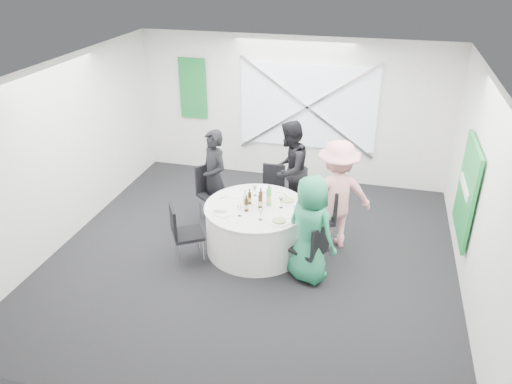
% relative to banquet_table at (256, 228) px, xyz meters
% --- Properties ---
extents(floor, '(6.00, 6.00, 0.00)m').
position_rel_banquet_table_xyz_m(floor, '(0.00, -0.20, -0.38)').
color(floor, black).
rests_on(floor, ground).
extents(ceiling, '(6.00, 6.00, 0.00)m').
position_rel_banquet_table_xyz_m(ceiling, '(0.00, -0.20, 2.42)').
color(ceiling, silver).
rests_on(ceiling, wall_back).
extents(wall_back, '(6.00, 0.00, 6.00)m').
position_rel_banquet_table_xyz_m(wall_back, '(0.00, 2.80, 1.02)').
color(wall_back, silver).
rests_on(wall_back, floor).
extents(wall_front, '(6.00, 0.00, 6.00)m').
position_rel_banquet_table_xyz_m(wall_front, '(0.00, -3.20, 1.02)').
color(wall_front, silver).
rests_on(wall_front, floor).
extents(wall_left, '(0.00, 6.00, 6.00)m').
position_rel_banquet_table_xyz_m(wall_left, '(-3.00, -0.20, 1.02)').
color(wall_left, silver).
rests_on(wall_left, floor).
extents(wall_right, '(0.00, 6.00, 6.00)m').
position_rel_banquet_table_xyz_m(wall_right, '(3.00, -0.20, 1.02)').
color(wall_right, silver).
rests_on(wall_right, floor).
extents(window_panel, '(2.60, 0.03, 1.60)m').
position_rel_banquet_table_xyz_m(window_panel, '(0.30, 2.76, 1.12)').
color(window_panel, silver).
rests_on(window_panel, wall_back).
extents(window_brace_a, '(2.63, 0.05, 1.84)m').
position_rel_banquet_table_xyz_m(window_brace_a, '(0.30, 2.72, 1.12)').
color(window_brace_a, silver).
rests_on(window_brace_a, window_panel).
extents(window_brace_b, '(2.63, 0.05, 1.84)m').
position_rel_banquet_table_xyz_m(window_brace_b, '(0.30, 2.72, 1.12)').
color(window_brace_b, silver).
rests_on(window_brace_b, window_panel).
extents(green_banner, '(0.55, 0.04, 1.20)m').
position_rel_banquet_table_xyz_m(green_banner, '(-2.00, 2.75, 1.32)').
color(green_banner, '#146629').
rests_on(green_banner, wall_back).
extents(green_sign, '(0.05, 1.20, 1.40)m').
position_rel_banquet_table_xyz_m(green_sign, '(2.94, 0.40, 0.82)').
color(green_sign, '#178132').
rests_on(green_sign, wall_right).
extents(banquet_table, '(1.56, 1.56, 0.76)m').
position_rel_banquet_table_xyz_m(banquet_table, '(0.00, 0.00, 0.00)').
color(banquet_table, white).
rests_on(banquet_table, floor).
extents(chair_back, '(0.41, 0.42, 0.89)m').
position_rel_banquet_table_xyz_m(chair_back, '(-0.01, 1.19, 0.14)').
color(chair_back, black).
rests_on(chair_back, floor).
extents(chair_back_left, '(0.62, 0.62, 0.97)m').
position_rel_banquet_table_xyz_m(chair_back_left, '(-0.99, 0.76, 0.19)').
color(chair_back_left, black).
rests_on(chair_back_left, floor).
extents(chair_back_right, '(0.59, 0.59, 1.01)m').
position_rel_banquet_table_xyz_m(chair_back_right, '(0.98, 0.36, 0.21)').
color(chair_back_right, black).
rests_on(chair_back_right, floor).
extents(chair_front_right, '(0.55, 0.55, 0.89)m').
position_rel_banquet_table_xyz_m(chair_front_right, '(0.96, -0.52, 0.14)').
color(chair_front_right, black).
rests_on(chair_front_right, floor).
extents(chair_front_left, '(0.59, 0.59, 0.94)m').
position_rel_banquet_table_xyz_m(chair_front_left, '(-0.96, -0.59, 0.17)').
color(chair_front_left, black).
rests_on(chair_front_left, floor).
extents(person_man_back_left, '(0.70, 0.67, 1.62)m').
position_rel_banquet_table_xyz_m(person_man_back_left, '(-0.91, 0.73, 0.43)').
color(person_man_back_left, black).
rests_on(person_man_back_left, floor).
extents(person_man_back, '(0.61, 0.90, 1.70)m').
position_rel_banquet_table_xyz_m(person_man_back, '(0.26, 1.25, 0.47)').
color(person_man_back, black).
rests_on(person_man_back, floor).
extents(person_woman_pink, '(1.24, 0.90, 1.74)m').
position_rel_banquet_table_xyz_m(person_woman_pink, '(1.14, 0.45, 0.49)').
color(person_woman_pink, pink).
rests_on(person_woman_pink, floor).
extents(person_woman_green, '(0.92, 0.82, 1.58)m').
position_rel_banquet_table_xyz_m(person_woman_green, '(0.90, -0.52, 0.41)').
color(person_woman_green, '#238056').
rests_on(person_woman_green, floor).
extents(plate_back, '(0.28, 0.28, 0.01)m').
position_rel_banquet_table_xyz_m(plate_back, '(-0.06, 0.58, 0.39)').
color(plate_back, white).
rests_on(plate_back, banquet_table).
extents(plate_back_left, '(0.28, 0.28, 0.01)m').
position_rel_banquet_table_xyz_m(plate_back_left, '(-0.43, 0.28, 0.39)').
color(plate_back_left, white).
rests_on(plate_back_left, banquet_table).
extents(plate_back_right, '(0.26, 0.26, 0.04)m').
position_rel_banquet_table_xyz_m(plate_back_right, '(0.44, 0.26, 0.40)').
color(plate_back_right, white).
rests_on(plate_back_right, banquet_table).
extents(plate_front_right, '(0.29, 0.29, 0.04)m').
position_rel_banquet_table_xyz_m(plate_front_right, '(0.43, -0.37, 0.40)').
color(plate_front_right, white).
rests_on(plate_front_right, banquet_table).
extents(plate_front_left, '(0.29, 0.29, 0.01)m').
position_rel_banquet_table_xyz_m(plate_front_left, '(-0.42, -0.31, 0.39)').
color(plate_front_left, white).
rests_on(plate_front_left, banquet_table).
extents(napkin, '(0.19, 0.14, 0.05)m').
position_rel_banquet_table_xyz_m(napkin, '(-0.46, -0.30, 0.42)').
color(napkin, white).
rests_on(napkin, plate_front_left).
extents(beer_bottle_a, '(0.06, 0.06, 0.25)m').
position_rel_banquet_table_xyz_m(beer_bottle_a, '(-0.12, 0.06, 0.47)').
color(beer_bottle_a, '#3D240B').
rests_on(beer_bottle_a, banquet_table).
extents(beer_bottle_b, '(0.06, 0.06, 0.24)m').
position_rel_banquet_table_xyz_m(beer_bottle_b, '(0.04, 0.14, 0.47)').
color(beer_bottle_b, '#3D240B').
rests_on(beer_bottle_b, banquet_table).
extents(beer_bottle_c, '(0.06, 0.06, 0.28)m').
position_rel_banquet_table_xyz_m(beer_bottle_c, '(0.08, -0.04, 0.49)').
color(beer_bottle_c, '#3D240B').
rests_on(beer_bottle_c, banquet_table).
extents(beer_bottle_d, '(0.06, 0.06, 0.25)m').
position_rel_banquet_table_xyz_m(beer_bottle_d, '(-0.10, -0.18, 0.48)').
color(beer_bottle_d, '#3D240B').
rests_on(beer_bottle_d, banquet_table).
extents(green_water_bottle, '(0.08, 0.08, 0.33)m').
position_rel_banquet_table_xyz_m(green_water_bottle, '(0.18, 0.09, 0.51)').
color(green_water_bottle, green).
rests_on(green_water_bottle, banquet_table).
extents(clear_water_bottle, '(0.08, 0.08, 0.27)m').
position_rel_banquet_table_xyz_m(clear_water_bottle, '(-0.15, -0.04, 0.49)').
color(clear_water_bottle, white).
rests_on(clear_water_bottle, banquet_table).
extents(wine_glass_a, '(0.07, 0.07, 0.17)m').
position_rel_banquet_table_xyz_m(wine_glass_a, '(-0.16, -0.34, 0.50)').
color(wine_glass_a, white).
rests_on(wine_glass_a, banquet_table).
extents(wine_glass_b, '(0.07, 0.07, 0.17)m').
position_rel_banquet_table_xyz_m(wine_glass_b, '(0.14, 0.32, 0.50)').
color(wine_glass_b, white).
rests_on(wine_glass_b, banquet_table).
extents(wine_glass_c, '(0.07, 0.07, 0.17)m').
position_rel_banquet_table_xyz_m(wine_glass_c, '(0.16, -0.37, 0.50)').
color(wine_glass_c, white).
rests_on(wine_glass_c, banquet_table).
extents(wine_glass_d, '(0.07, 0.07, 0.17)m').
position_rel_banquet_table_xyz_m(wine_glass_d, '(0.37, 0.05, 0.50)').
color(wine_glass_d, white).
rests_on(wine_glass_d, banquet_table).
extents(wine_glass_e, '(0.07, 0.07, 0.17)m').
position_rel_banquet_table_xyz_m(wine_glass_e, '(-0.10, 0.34, 0.50)').
color(wine_glass_e, white).
rests_on(wine_glass_e, banquet_table).
extents(fork_a, '(0.09, 0.14, 0.01)m').
position_rel_banquet_table_xyz_m(fork_a, '(-0.40, 0.41, 0.38)').
color(fork_a, silver).
rests_on(fork_a, banquet_table).
extents(knife_a, '(0.09, 0.13, 0.01)m').
position_rel_banquet_table_xyz_m(knife_a, '(-0.56, 0.15, 0.38)').
color(knife_a, silver).
rests_on(knife_a, banquet_table).
extents(fork_b, '(0.08, 0.14, 0.01)m').
position_rel_banquet_table_xyz_m(fork_b, '(0.57, 0.07, 0.38)').
color(fork_b, silver).
rests_on(fork_b, banquet_table).
extents(knife_b, '(0.10, 0.13, 0.01)m').
position_rel_banquet_table_xyz_m(knife_b, '(0.36, 0.45, 0.38)').
color(knife_b, silver).
rests_on(knife_b, banquet_table).
extents(fork_c, '(0.10, 0.13, 0.01)m').
position_rel_banquet_table_xyz_m(fork_c, '(0.35, -0.46, 0.38)').
color(fork_c, silver).
rests_on(fork_c, banquet_table).
extents(knife_c, '(0.12, 0.12, 0.01)m').
position_rel_banquet_table_xyz_m(knife_c, '(0.51, -0.28, 0.38)').
color(knife_c, silver).
rests_on(knife_c, banquet_table).
extents(fork_d, '(0.11, 0.12, 0.01)m').
position_rel_banquet_table_xyz_m(fork_d, '(-0.53, -0.24, 0.38)').
color(fork_d, silver).
rests_on(fork_d, banquet_table).
extents(knife_d, '(0.11, 0.13, 0.01)m').
position_rel_banquet_table_xyz_m(knife_d, '(-0.32, -0.48, 0.38)').
color(knife_d, silver).
rests_on(knife_d, banquet_table).
extents(fork_e, '(0.15, 0.03, 0.01)m').
position_rel_banquet_table_xyz_m(fork_e, '(0.22, 0.53, 0.38)').
color(fork_e, silver).
rests_on(fork_e, banquet_table).
extents(knife_e, '(0.15, 0.02, 0.01)m').
position_rel_banquet_table_xyz_m(knife_e, '(-0.14, 0.56, 0.38)').
color(knife_e, silver).
rests_on(knife_e, banquet_table).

